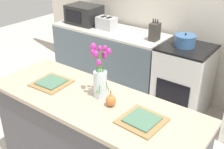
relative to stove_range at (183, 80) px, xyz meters
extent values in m
cube|color=silver|center=(-0.10, 0.40, 0.91)|extent=(5.20, 0.08, 2.70)
cube|color=#4C4C51|center=(-0.10, -1.60, 0.00)|extent=(1.76, 0.62, 0.88)
cube|color=tan|center=(-0.10, -1.60, 0.45)|extent=(1.80, 0.66, 0.03)
cube|color=slate|center=(-1.16, 0.00, -0.01)|extent=(1.68, 0.60, 0.86)
cube|color=beige|center=(-1.16, 0.00, 0.43)|extent=(1.68, 0.60, 0.03)
cube|color=silver|center=(0.00, 0.00, -0.01)|extent=(0.60, 0.60, 0.86)
cube|color=black|center=(0.00, 0.00, 0.43)|extent=(0.60, 0.60, 0.02)
cube|color=black|center=(0.00, -0.30, -0.04)|extent=(0.42, 0.01, 0.28)
cylinder|color=silver|center=(-0.09, -1.52, 0.58)|extent=(0.11, 0.11, 0.22)
cylinder|color=#3D8438|center=(-0.06, -1.52, 0.69)|extent=(0.11, 0.03, 0.32)
ellipsoid|color=#B22889|center=(-0.01, -1.51, 0.87)|extent=(0.04, 0.04, 0.05)
cylinder|color=#3D8438|center=(-0.07, -1.50, 0.69)|extent=(0.03, 0.03, 0.33)
ellipsoid|color=#B22889|center=(-0.06, -1.49, 0.88)|extent=(0.03, 0.03, 0.05)
cylinder|color=#3D8438|center=(-0.09, -1.50, 0.66)|extent=(0.02, 0.09, 0.25)
ellipsoid|color=#B22889|center=(-0.09, -1.46, 0.80)|extent=(0.04, 0.04, 0.06)
cylinder|color=#3D8438|center=(-0.09, -1.51, 0.69)|extent=(0.03, 0.03, 0.32)
ellipsoid|color=#B22889|center=(-0.11, -1.49, 0.86)|extent=(0.03, 0.03, 0.05)
cylinder|color=#3D8438|center=(-0.11, -1.53, 0.69)|extent=(0.06, 0.02, 0.33)
ellipsoid|color=#B22889|center=(-0.14, -1.53, 0.88)|extent=(0.05, 0.05, 0.07)
cylinder|color=#3D8438|center=(-0.11, -1.54, 0.68)|extent=(0.04, 0.03, 0.31)
ellipsoid|color=#B22889|center=(-0.13, -1.55, 0.85)|extent=(0.03, 0.03, 0.05)
cylinder|color=#3D8438|center=(-0.08, -1.55, 0.68)|extent=(0.02, 0.06, 0.31)
ellipsoid|color=#B22889|center=(-0.08, -1.58, 0.85)|extent=(0.04, 0.04, 0.06)
cylinder|color=#3D8438|center=(-0.07, -1.54, 0.66)|extent=(0.07, 0.10, 0.25)
ellipsoid|color=#B22889|center=(-0.04, -1.59, 0.80)|extent=(0.04, 0.04, 0.06)
ellipsoid|color=#C66B33|center=(0.07, -1.58, 0.52)|extent=(0.08, 0.08, 0.09)
cone|color=#C66B33|center=(0.07, -1.58, 0.57)|extent=(0.04, 0.04, 0.04)
cylinder|color=brown|center=(0.07, -1.58, 0.59)|extent=(0.01, 0.01, 0.02)
cube|color=olive|center=(-0.56, -1.61, 0.48)|extent=(0.30, 0.30, 0.01)
cube|color=#477056|center=(-0.56, -1.61, 0.49)|extent=(0.22, 0.22, 0.01)
cube|color=olive|center=(0.36, -1.61, 0.48)|extent=(0.30, 0.30, 0.01)
cube|color=#477056|center=(0.36, -1.61, 0.49)|extent=(0.22, 0.22, 0.01)
cube|color=#B7BABC|center=(-1.19, -0.02, 0.53)|extent=(0.26, 0.18, 0.17)
cube|color=black|center=(-1.23, -0.02, 0.61)|extent=(0.05, 0.11, 0.01)
cube|color=black|center=(-1.14, -0.02, 0.61)|extent=(0.05, 0.11, 0.01)
cube|color=black|center=(-1.33, -0.02, 0.55)|extent=(0.02, 0.02, 0.02)
cylinder|color=#386093|center=(-0.04, 0.00, 0.50)|extent=(0.24, 0.24, 0.12)
cylinder|color=#386093|center=(-0.04, 0.00, 0.57)|extent=(0.25, 0.25, 0.01)
sphere|color=black|center=(-0.04, 0.00, 0.59)|extent=(0.02, 0.02, 0.02)
cube|color=black|center=(-1.62, 0.00, 0.58)|extent=(0.48, 0.36, 0.27)
cube|color=black|center=(-1.66, -0.18, 0.58)|extent=(0.29, 0.01, 0.18)
cube|color=#3D3833|center=(-0.43, -0.03, 0.55)|extent=(0.10, 0.14, 0.22)
cylinder|color=black|center=(-0.46, -0.03, 0.69)|extent=(0.01, 0.01, 0.05)
cylinder|color=black|center=(-0.43, -0.03, 0.69)|extent=(0.01, 0.01, 0.05)
cylinder|color=black|center=(-0.40, -0.03, 0.69)|extent=(0.01, 0.01, 0.05)
camera|label=1|loc=(1.14, -3.01, 1.63)|focal=45.00mm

